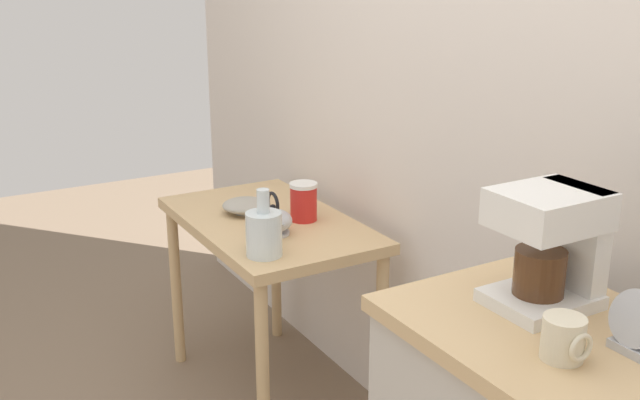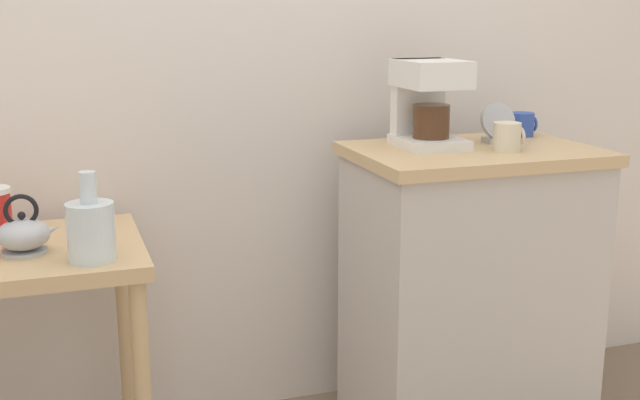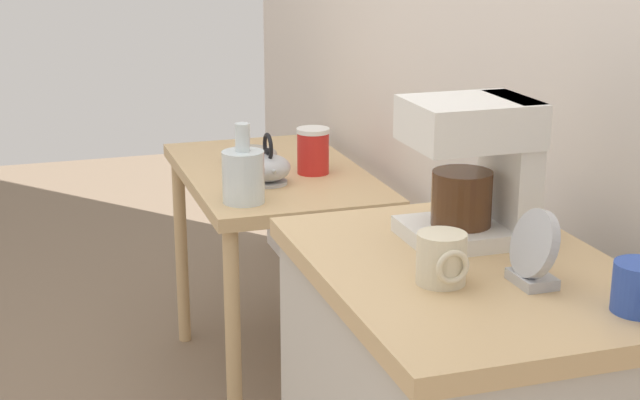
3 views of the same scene
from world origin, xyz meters
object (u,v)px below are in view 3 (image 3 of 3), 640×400
Objects in this scene: bowl_stoneware at (251,154)px; canister_enamel at (313,151)px; teakettle at (268,168)px; coffee_maker at (479,164)px; table_clock at (534,252)px; mug_small_cream at (442,259)px; glass_carafe_vase at (243,174)px.

canister_enamel is (0.18, 0.15, 0.04)m from bowl_stoneware.
teakettle is 0.62× the size of coffee_maker.
bowl_stoneware is at bearing -176.82° from coffee_maker.
canister_enamel reaches higher than bowl_stoneware.
table_clock reaches higher than canister_enamel.
mug_small_cream is at bearing -2.84° from teakettle.
coffee_maker reaches higher than mug_small_cream.
table_clock is at bearing -4.33° from coffee_maker.
coffee_maker reaches higher than canister_enamel.
bowl_stoneware is 0.76× the size of glass_carafe_vase.
table_clock is (1.48, -0.09, 0.18)m from canister_enamel.
glass_carafe_vase is (0.16, -0.11, 0.03)m from teakettle.
canister_enamel is 1.27m from coffee_maker.
bowl_stoneware is 1.21× the size of canister_enamel.
glass_carafe_vase is at bearing -16.36° from bowl_stoneware.
mug_small_cream is at bearing -39.70° from coffee_maker.
teakettle is 1.84× the size of mug_small_cream.
table_clock is at bearing 2.89° from teakettle.
glass_carafe_vase is at bearing -35.53° from teakettle.
table_clock reaches higher than teakettle.
table_clock is at bearing 8.44° from glass_carafe_vase.
teakettle is 1.41m from table_clock.
mug_small_cream is 0.15m from table_clock.
canister_enamel is at bearing 130.83° from glass_carafe_vase.
teakettle reaches higher than canister_enamel.
canister_enamel is 1.49m from table_clock.
teakettle is (0.26, -0.01, 0.02)m from bowl_stoneware.
table_clock is (1.24, 0.18, 0.17)m from glass_carafe_vase.
canister_enamel is 0.54× the size of coffee_maker.
glass_carafe_vase reaches higher than canister_enamel.
table_clock is at bearing 2.11° from bowl_stoneware.
glass_carafe_vase reaches higher than bowl_stoneware.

